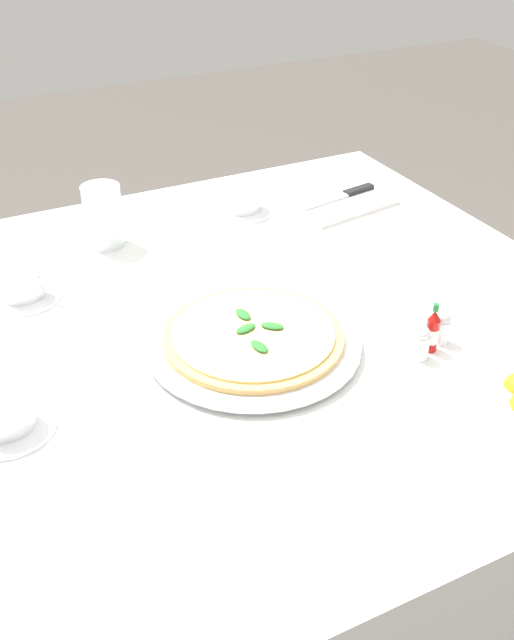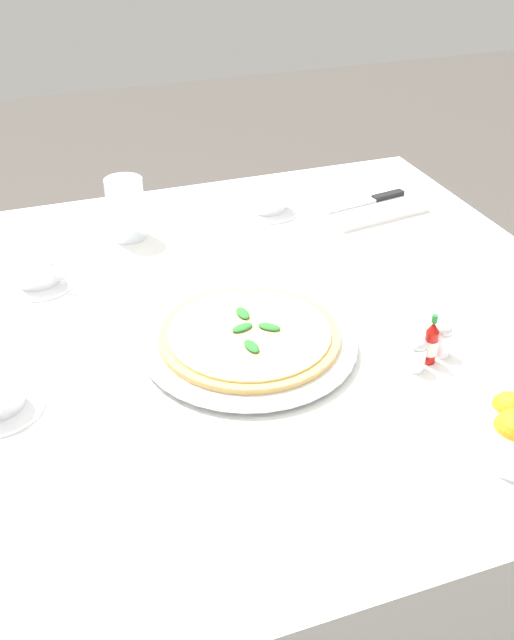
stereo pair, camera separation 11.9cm
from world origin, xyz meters
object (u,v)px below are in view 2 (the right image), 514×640
(pizza, at_px, (249,335))
(salt_shaker, at_px, (417,355))
(coffee_cup_far_right, at_px, (37,271))
(hot_sauce_bottle, at_px, (431,343))
(pizza_plate, at_px, (249,342))
(coffee_cup_near_left, at_px, (267,198))
(water_glass_left_edge, at_px, (126,212))
(napkin_folded, at_px, (369,206))
(pepper_shaker, at_px, (443,341))
(dinner_knife, at_px, (369,200))

(pizza, xyz_separation_m, salt_shaker, (-0.21, 0.13, 0.00))
(coffee_cup_far_right, relative_size, hot_sauce_bottle, 1.57)
(pizza_plate, distance_m, coffee_cup_near_left, 0.50)
(water_glass_left_edge, distance_m, salt_shaker, 0.66)
(napkin_folded, height_order, salt_shaker, salt_shaker)
(coffee_cup_near_left, relative_size, pepper_shaker, 2.31)
(pizza, bearing_deg, coffee_cup_near_left, -113.57)
(pizza_plate, xyz_separation_m, coffee_cup_near_left, (-0.20, -0.46, 0.02))
(pizza, bearing_deg, coffee_cup_far_right, -47.48)
(napkin_folded, distance_m, salt_shaker, 0.56)
(hot_sauce_bottle, bearing_deg, water_glass_left_edge, -58.96)
(coffee_cup_near_left, xyz_separation_m, dinner_knife, (-0.20, 0.07, -0.01))
(napkin_folded, bearing_deg, salt_shaker, 61.78)
(hot_sauce_bottle, xyz_separation_m, salt_shaker, (0.03, 0.01, -0.01))
(water_glass_left_edge, distance_m, napkin_folded, 0.51)
(coffee_cup_far_right, relative_size, napkin_folded, 0.55)
(napkin_folded, height_order, dinner_knife, dinner_knife)
(coffee_cup_far_right, height_order, dinner_knife, coffee_cup_far_right)
(salt_shaker, xyz_separation_m, pepper_shaker, (-0.06, -0.02, 0.00))
(pizza_plate, bearing_deg, salt_shaker, 147.86)
(pizza_plate, bearing_deg, coffee_cup_near_left, -113.58)
(pizza_plate, relative_size, napkin_folded, 1.41)
(pizza_plate, distance_m, water_glass_left_edge, 0.46)
(pizza_plate, relative_size, hot_sauce_bottle, 4.01)
(water_glass_left_edge, distance_m, dinner_knife, 0.50)
(salt_shaker, bearing_deg, water_glass_left_edge, -61.50)
(pizza, xyz_separation_m, coffee_cup_far_right, (0.29, -0.31, 0.00))
(dinner_knife, bearing_deg, coffee_cup_near_left, -28.45)
(pepper_shaker, bearing_deg, dinner_knife, -104.50)
(hot_sauce_bottle, relative_size, pepper_shaker, 1.48)
(coffee_cup_near_left, bearing_deg, pizza, 66.43)
(pizza, height_order, hot_sauce_bottle, hot_sauce_bottle)
(hot_sauce_bottle, distance_m, salt_shaker, 0.03)
(pepper_shaker, bearing_deg, hot_sauce_bottle, 19.65)
(water_glass_left_edge, height_order, salt_shaker, water_glass_left_edge)
(dinner_knife, distance_m, pepper_shaker, 0.52)
(pizza_plate, relative_size, dinner_knife, 1.70)
(dinner_knife, relative_size, pepper_shaker, 3.48)
(coffee_cup_far_right, xyz_separation_m, hot_sauce_bottle, (-0.53, 0.44, 0.01))
(water_glass_left_edge, distance_m, pepper_shaker, 0.67)
(coffee_cup_near_left, height_order, water_glass_left_edge, water_glass_left_edge)
(coffee_cup_far_right, bearing_deg, napkin_folded, -173.51)
(dinner_knife, bearing_deg, pizza, 34.82)
(pizza, relative_size, pepper_shaker, 4.97)
(hot_sauce_bottle, bearing_deg, coffee_cup_far_right, -39.56)
(coffee_cup_near_left, xyz_separation_m, coffee_cup_far_right, (0.49, 0.15, -0.00))
(coffee_cup_far_right, bearing_deg, pizza, 132.52)
(hot_sauce_bottle, bearing_deg, pizza, -27.24)
(pepper_shaker, bearing_deg, coffee_cup_far_right, -37.47)
(pizza, xyz_separation_m, dinner_knife, (-0.40, -0.39, -0.00))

